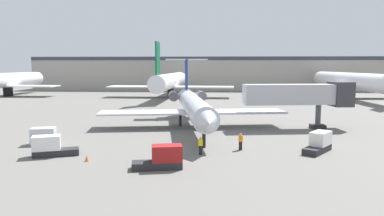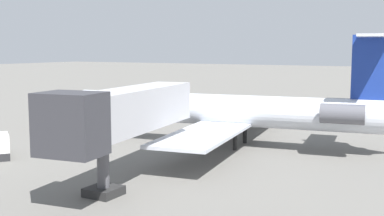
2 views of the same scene
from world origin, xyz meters
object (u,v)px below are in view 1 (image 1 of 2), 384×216
at_px(parked_airliner_west_mid, 170,81).
at_px(ground_crew_loader, 201,146).
at_px(regional_jet, 193,104).
at_px(parked_airliner_west_end, 7,81).
at_px(traffic_cone_near, 87,158).
at_px(jet_bridge, 305,95).
at_px(ground_crew_marshaller, 241,141).
at_px(parked_airliner_centre, 350,81).
at_px(baggage_tug_lead, 319,143).
at_px(baggage_tug_spare, 51,147).
at_px(baggage_tug_trailing, 163,158).
at_px(cargo_container_uld, 43,136).

bearing_deg(parked_airliner_west_mid, ground_crew_loader, -80.52).
bearing_deg(regional_jet, parked_airliner_west_end, 138.89).
xyz_separation_m(traffic_cone_near, parked_airliner_west_mid, (-0.39, 63.65, 3.97)).
xyz_separation_m(jet_bridge, ground_crew_loader, (-13.06, -14.88, -3.59)).
height_order(ground_crew_marshaller, traffic_cone_near, ground_crew_marshaller).
relative_size(parked_airliner_west_mid, parked_airliner_centre, 0.92).
bearing_deg(jet_bridge, ground_crew_loader, -131.26).
distance_m(baggage_tug_lead, parked_airliner_west_mid, 62.69).
relative_size(ground_crew_marshaller, parked_airliner_west_mid, 0.04).
relative_size(regional_jet, parked_airliner_west_mid, 0.79).
height_order(ground_crew_marshaller, baggage_tug_spare, baggage_tug_spare).
distance_m(jet_bridge, ground_crew_loader, 20.12).
bearing_deg(baggage_tug_spare, ground_crew_loader, 5.49).
xyz_separation_m(ground_crew_loader, baggage_tug_trailing, (-2.88, -4.70, -0.02)).
relative_size(jet_bridge, baggage_tug_lead, 3.54).
bearing_deg(regional_jet, ground_crew_marshaller, -67.19).
xyz_separation_m(baggage_tug_trailing, parked_airliner_west_end, (-52.01, 66.28, 3.44)).
height_order(cargo_container_uld, traffic_cone_near, cargo_container_uld).
bearing_deg(cargo_container_uld, baggage_tug_lead, -3.15).
height_order(ground_crew_loader, traffic_cone_near, ground_crew_loader).
bearing_deg(ground_crew_loader, parked_airliner_west_end, 131.71).
bearing_deg(baggage_tug_spare, traffic_cone_near, -22.41).
bearing_deg(parked_airliner_centre, parked_airliner_west_end, 179.39).
bearing_deg(traffic_cone_near, regional_jet, 65.81).
distance_m(baggage_tug_lead, traffic_cone_near, 21.64).
relative_size(ground_crew_loader, parked_airliner_west_mid, 0.04).
relative_size(cargo_container_uld, parked_airliner_centre, 0.06).
bearing_deg(parked_airliner_centre, parked_airliner_west_mid, 179.87).
relative_size(baggage_tug_spare, parked_airliner_west_end, 0.13).
xyz_separation_m(cargo_container_uld, parked_airliner_west_end, (-38.22, 58.12, 3.40)).
relative_size(regional_jet, baggage_tug_lead, 7.65).
height_order(baggage_tug_lead, parked_airliner_west_end, parked_airliner_west_end).
bearing_deg(ground_crew_loader, baggage_tug_trailing, -121.48).
bearing_deg(traffic_cone_near, ground_crew_marshaller, 20.33).
xyz_separation_m(baggage_tug_lead, cargo_container_uld, (-28.01, 1.54, 0.04)).
bearing_deg(jet_bridge, parked_airliner_west_mid, 116.84).
bearing_deg(baggage_tug_lead, regional_jet, 134.52).
bearing_deg(parked_airliner_west_mid, traffic_cone_near, -89.65).
relative_size(ground_crew_loader, cargo_container_uld, 0.63).
bearing_deg(jet_bridge, regional_jet, 179.11).
bearing_deg(ground_crew_marshaller, parked_airliner_west_mid, 103.41).
height_order(traffic_cone_near, parked_airliner_west_mid, parked_airliner_west_mid).
distance_m(baggage_tug_lead, cargo_container_uld, 28.05).
height_order(baggage_tug_lead, traffic_cone_near, baggage_tug_lead).
bearing_deg(ground_crew_marshaller, parked_airliner_west_end, 134.63).
bearing_deg(traffic_cone_near, jet_bridge, 38.01).
height_order(baggage_tug_trailing, cargo_container_uld, baggage_tug_trailing).
relative_size(regional_jet, baggage_tug_spare, 7.31).
xyz_separation_m(cargo_container_uld, traffic_cone_near, (6.93, -6.40, -0.60)).
bearing_deg(baggage_tug_spare, regional_jet, 53.76).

